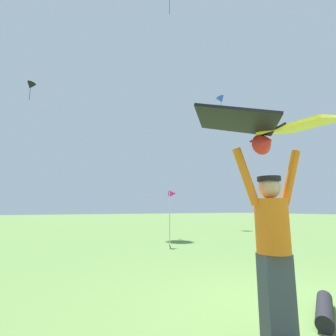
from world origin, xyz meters
name	(u,v)px	position (x,y,z in m)	size (l,w,h in m)	color
ground_plane	(298,330)	(0.00, 0.00, 0.00)	(120.00, 120.00, 0.00)	#608442
kite_flyer_person	(273,242)	(-0.38, -0.06, 0.94)	(0.80, 0.43, 1.92)	#424751
held_stunt_kite	(269,128)	(-0.41, -0.13, 2.13)	(1.71, 1.14, 0.40)	black
distant_kite_black_low_right	(31,86)	(-3.61, 24.49, 13.29)	(1.25, 1.17, 1.92)	black
distant_kite_blue_mid_left	(221,100)	(10.57, 12.90, 10.28)	(1.00, 0.96, 1.53)	blue
spare_kite_bag	(324,309)	(0.55, 0.03, 0.09)	(0.18, 0.18, 0.96)	black
marker_flag	(172,197)	(1.90, 6.01, 1.69)	(0.30, 0.24, 1.95)	silver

